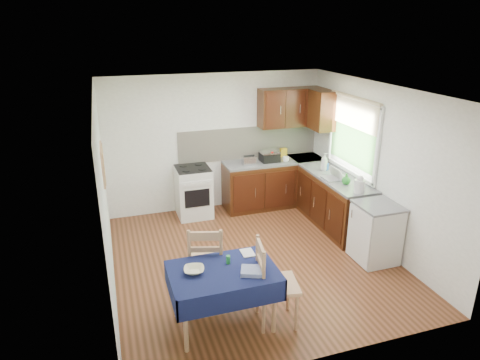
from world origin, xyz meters
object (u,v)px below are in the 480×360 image
object	(u,v)px
dining_table	(223,278)
chair_far	(206,261)
kettle	(360,185)
chair_near	(273,281)
toaster	(249,160)
dish_rack	(335,177)
sandwich_press	(270,156)

from	to	relation	value
dining_table	chair_far	size ratio (longest dim) A/B	1.15
dining_table	kettle	bearing A→B (deg)	38.92
dining_table	chair_near	size ratio (longest dim) A/B	1.14
toaster	chair_far	bearing A→B (deg)	-130.51
toaster	kettle	world-z (taller)	kettle
chair_near	dish_rack	distance (m)	2.75
kettle	chair_near	bearing A→B (deg)	-145.79
toaster	kettle	distance (m)	2.12
chair_near	kettle	distance (m)	2.37
sandwich_press	kettle	world-z (taller)	kettle
dining_table	dish_rack	world-z (taller)	dish_rack
kettle	dining_table	bearing A→B (deg)	-154.47
dish_rack	dining_table	bearing A→B (deg)	-158.29
chair_near	dish_rack	xyz separation A→B (m)	(1.89, 1.96, 0.37)
chair_far	toaster	xyz separation A→B (m)	(1.39, 2.42, 0.43)
toaster	chair_near	bearing A→B (deg)	-114.76
chair_far	toaster	distance (m)	2.83
dining_table	toaster	size ratio (longest dim) A/B	5.07
toaster	kettle	bearing A→B (deg)	-67.81
chair_far	toaster	world-z (taller)	toaster
toaster	dish_rack	distance (m)	1.59
chair_far	sandwich_press	size ratio (longest dim) A/B	3.17
chair_far	kettle	bearing A→B (deg)	-149.21
dining_table	kettle	xyz separation A→B (m)	(2.47, 1.18, 0.40)
chair_near	sandwich_press	world-z (taller)	sandwich_press
chair_near	chair_far	bearing A→B (deg)	52.69
sandwich_press	dish_rack	bearing A→B (deg)	-84.31
sandwich_press	chair_near	bearing A→B (deg)	-134.73
kettle	dish_rack	bearing A→B (deg)	92.46
chair_far	toaster	bearing A→B (deg)	-103.32
sandwich_press	dish_rack	size ratio (longest dim) A/B	0.82
dining_table	dish_rack	distance (m)	3.07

